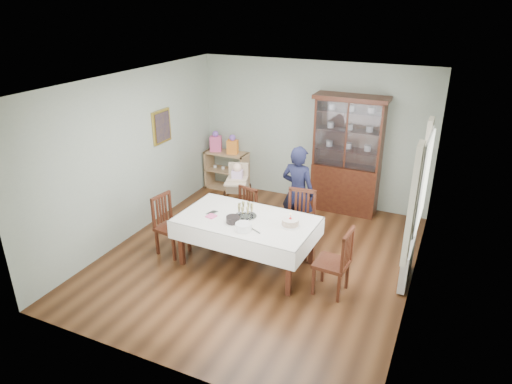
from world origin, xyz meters
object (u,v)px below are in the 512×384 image
Objects in this scene: dining_table at (247,241)px; sideboard at (227,170)px; china_cabinet at (347,154)px; gift_bag_orange at (233,145)px; chair_end_right at (332,274)px; gift_bag_pink at (216,142)px; birthday_cake at (290,222)px; chair_far_left at (242,225)px; chair_far_right at (298,235)px; high_chair at (238,198)px; woman at (298,192)px; chair_end_left at (172,236)px; champagne_tray at (246,213)px.

sideboard is (-1.67, 2.51, 0.02)m from dining_table.
dining_table is 0.94× the size of china_cabinet.
china_cabinet is at bearing -0.04° from gift_bag_orange.
gift_bag_pink is at bearing -125.24° from chair_end_right.
gift_bag_pink is at bearing 136.47° from birthday_cake.
chair_end_right is at bearing -41.39° from sideboard.
chair_far_left is (-1.24, -1.83, -0.86)m from china_cabinet.
china_cabinet reaches higher than birthday_cake.
high_chair is at bearing 149.38° from chair_far_right.
woman is 5.59× the size of birthday_cake.
dining_table is 1.24m from chair_end_left.
chair_end_left reaches higher than chair_far_left.
champagne_tray is (1.62, -2.45, 0.42)m from sideboard.
champagne_tray is (-0.88, -2.43, -0.30)m from china_cabinet.
chair_far_left is at bearing 150.94° from birthday_cake.
chair_far_left is 0.93× the size of chair_end_left.
dining_table is 0.44m from champagne_tray.
gift_bag_orange is at bearing 15.01° from chair_end_left.
high_chair is (-0.80, 1.30, 0.03)m from dining_table.
dining_table is at bearing -52.85° from champagne_tray.
chair_far_right is 2.87m from gift_bag_orange.
gift_bag_pink reaches higher than champagne_tray.
dining_table is at bearing -56.43° from sideboard.
dining_table is at bearing -44.04° from chair_far_left.
china_cabinet is at bearing 19.96° from high_chair.
gift_bag_pink is (-1.90, 2.49, 0.60)m from dining_table.
chair_far_right reaches higher than dining_table.
chair_far_right reaches higher than chair_end_right.
chair_end_right is 4.26m from gift_bag_pink.
woman is at bearing 72.84° from dining_table.
chair_end_left is 1.96m from birthday_cake.
high_chair is (-1.38, 0.65, 0.12)m from chair_far_right.
chair_far_right is 0.94× the size of high_chair.
birthday_cake is at bearing -48.25° from gift_bag_orange.
gift_bag_pink is at bearing 127.31° from champagne_tray.
gift_bag_pink reaches higher than sideboard.
chair_far_left is 2.47m from gift_bag_pink.
birthday_cake is at bearing -88.23° from chair_far_right.
china_cabinet reaches higher than high_chair.
birthday_cake reaches higher than chair_far_left.
gift_bag_orange is at bearing -27.48° from woman.
china_cabinet reaches higher than chair_end_right.
woman is 3.68× the size of gift_bag_pink.
birthday_cake reaches higher than dining_table.
chair_far_right is at bearing -41.32° from high_chair.
high_chair is 1.49m from gift_bag_orange.
gift_bag_pink reaches higher than dining_table.
woman is 1.20m from champagne_tray.
birthday_cake is (1.46, -1.23, 0.39)m from high_chair.
gift_bag_orange reaches higher than chair_end_right.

